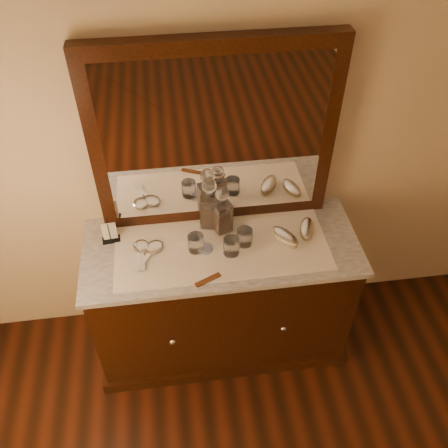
{
  "coord_description": "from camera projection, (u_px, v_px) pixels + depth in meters",
  "views": [
    {
      "loc": [
        -0.22,
        0.25,
        2.66
      ],
      "look_at": [
        0.0,
        1.85,
        1.1
      ],
      "focal_mm": 38.51,
      "sensor_mm": 36.0,
      "label": 1
    }
  ],
  "objects": [
    {
      "name": "dresser_plinth",
      "position": [
        222.0,
        333.0,
        3.06
      ],
      "size": [
        1.46,
        0.59,
        0.08
      ],
      "primitive_type": "cube",
      "color": "black",
      "rests_on": "floor"
    },
    {
      "name": "hand_mirror_outer",
      "position": [
        141.0,
        249.0,
        2.46
      ],
      "size": [
        0.09,
        0.22,
        0.02
      ],
      "color": "silver",
      "rests_on": "lace_runner"
    },
    {
      "name": "decanter_left",
      "position": [
        210.0,
        208.0,
        2.53
      ],
      "size": [
        0.11,
        0.11,
        0.31
      ],
      "color": "brown",
      "rests_on": "lace_runner"
    },
    {
      "name": "marble_top",
      "position": [
        221.0,
        247.0,
        2.51
      ],
      "size": [
        1.44,
        0.59,
        0.03
      ],
      "primitive_type": "cube",
      "color": "silver",
      "rests_on": "dresser_cabinet"
    },
    {
      "name": "brush_far",
      "position": [
        307.0,
        229.0,
        2.55
      ],
      "size": [
        0.12,
        0.18,
        0.04
      ],
      "color": "tan",
      "rests_on": "lace_runner"
    },
    {
      "name": "decanter_right",
      "position": [
        222.0,
        214.0,
        2.5
      ],
      "size": [
        0.11,
        0.11,
        0.28
      ],
      "color": "brown",
      "rests_on": "lace_runner"
    },
    {
      "name": "hand_mirror_inner",
      "position": [
        152.0,
        250.0,
        2.45
      ],
      "size": [
        0.17,
        0.22,
        0.02
      ],
      "color": "silver",
      "rests_on": "lace_runner"
    },
    {
      "name": "dresser_cabinet",
      "position": [
        222.0,
        297.0,
        2.8
      ],
      "size": [
        1.4,
        0.55,
        0.82
      ],
      "primitive_type": "cube",
      "color": "black",
      "rests_on": "floor"
    },
    {
      "name": "mirror_frame",
      "position": [
        214.0,
        138.0,
        2.32
      ],
      "size": [
        1.2,
        0.08,
        1.0
      ],
      "primitive_type": "cube",
      "color": "black",
      "rests_on": "marble_top"
    },
    {
      "name": "knob_left",
      "position": [
        173.0,
        342.0,
        2.54
      ],
      "size": [
        0.04,
        0.04,
        0.04
      ],
      "primitive_type": "sphere",
      "color": "silver",
      "rests_on": "dresser_cabinet"
    },
    {
      "name": "tumblers",
      "position": [
        224.0,
        242.0,
        2.44
      ],
      "size": [
        0.33,
        0.14,
        0.09
      ],
      "color": "white",
      "rests_on": "lace_runner"
    },
    {
      "name": "pin_dish",
      "position": [
        205.0,
        248.0,
        2.47
      ],
      "size": [
        0.1,
        0.1,
        0.01
      ],
      "primitive_type": "cylinder",
      "rotation": [
        0.0,
        0.0,
        0.39
      ],
      "color": "silver",
      "rests_on": "lace_runner"
    },
    {
      "name": "napkin_rack",
      "position": [
        110.0,
        232.0,
        2.49
      ],
      "size": [
        0.1,
        0.06,
        0.14
      ],
      "color": "black",
      "rests_on": "marble_top"
    },
    {
      "name": "lace_runner",
      "position": [
        222.0,
        248.0,
        2.48
      ],
      "size": [
        1.1,
        0.45,
        0.0
      ],
      "primitive_type": "cube",
      "color": "white",
      "rests_on": "marble_top"
    },
    {
      "name": "comb",
      "position": [
        208.0,
        280.0,
        2.32
      ],
      "size": [
        0.14,
        0.08,
        0.01
      ],
      "primitive_type": "cube",
      "rotation": [
        0.0,
        0.0,
        0.42
      ],
      "color": "brown",
      "rests_on": "lace_runner"
    },
    {
      "name": "knob_right",
      "position": [
        283.0,
        329.0,
        2.6
      ],
      "size": [
        0.04,
        0.04,
        0.04
      ],
      "primitive_type": "sphere",
      "color": "silver",
      "rests_on": "dresser_cabinet"
    },
    {
      "name": "mirror_glass",
      "position": [
        215.0,
        142.0,
        2.3
      ],
      "size": [
        1.06,
        0.01,
        0.86
      ],
      "primitive_type": "cube",
      "color": "white",
      "rests_on": "marble_top"
    },
    {
      "name": "brush_near",
      "position": [
        285.0,
        237.0,
        2.5
      ],
      "size": [
        0.15,
        0.19,
        0.05
      ],
      "color": "tan",
      "rests_on": "lace_runner"
    }
  ]
}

